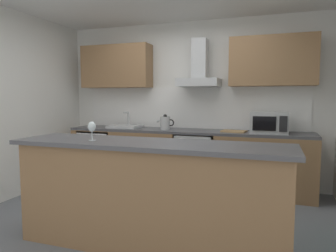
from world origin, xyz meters
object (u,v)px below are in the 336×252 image
(kettle, at_px, (165,123))
(range_hood, at_px, (199,72))
(wine_glass, at_px, (92,127))
(microwave, at_px, (269,123))
(refrigerator, at_px, (101,155))
(sink, at_px, (125,126))
(chopping_board, at_px, (234,131))
(oven, at_px, (197,159))

(kettle, height_order, range_hood, range_hood)
(wine_glass, bearing_deg, microwave, 52.75)
(refrigerator, bearing_deg, sink, 1.74)
(refrigerator, height_order, microwave, microwave)
(refrigerator, bearing_deg, microwave, -0.54)
(wine_glass, height_order, chopping_board, wine_glass)
(chopping_board, bearing_deg, wine_glass, -117.57)
(chopping_board, bearing_deg, microwave, -0.50)
(sink, height_order, range_hood, range_hood)
(range_hood, bearing_deg, oven, -90.00)
(range_hood, distance_m, wine_glass, 2.34)
(wine_glass, distance_m, chopping_board, 2.30)
(refrigerator, distance_m, kettle, 1.30)
(kettle, bearing_deg, sink, 176.40)
(sink, xyz_separation_m, wine_glass, (0.70, -2.07, 0.19))
(microwave, bearing_deg, wine_glass, -127.25)
(range_hood, height_order, chopping_board, range_hood)
(oven, distance_m, refrigerator, 1.66)
(oven, distance_m, range_hood, 1.33)
(oven, bearing_deg, refrigerator, -179.91)
(microwave, xyz_separation_m, chopping_board, (-0.48, 0.00, -0.14))
(oven, xyz_separation_m, wine_glass, (-0.51, -2.05, 0.66))
(sink, relative_size, range_hood, 0.69)
(kettle, bearing_deg, refrigerator, 178.47)
(sink, distance_m, kettle, 0.72)
(oven, height_order, refrigerator, oven)
(microwave, height_order, chopping_board, microwave)
(refrigerator, bearing_deg, chopping_board, -0.54)
(sink, bearing_deg, range_hood, 5.62)
(oven, relative_size, sink, 1.60)
(range_hood, relative_size, wine_glass, 4.05)
(microwave, relative_size, sink, 1.00)
(chopping_board, bearing_deg, range_hood, 164.50)
(range_hood, xyz_separation_m, chopping_board, (0.55, -0.15, -0.88))
(kettle, bearing_deg, chopping_board, 0.55)
(refrigerator, bearing_deg, range_hood, 4.56)
(microwave, height_order, sink, microwave)
(oven, height_order, wine_glass, wine_glass)
(microwave, xyz_separation_m, wine_glass, (-1.54, -2.03, 0.07))
(microwave, bearing_deg, range_hood, 171.34)
(microwave, distance_m, wine_glass, 2.55)
(microwave, bearing_deg, sink, 179.01)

